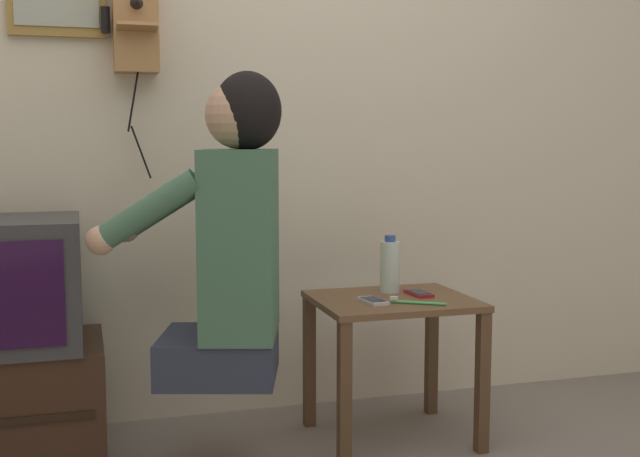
# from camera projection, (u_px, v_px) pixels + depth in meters

# --- Properties ---
(wall_back) EXTENTS (6.80, 0.05, 2.55)m
(wall_back) POSITION_uv_depth(u_px,v_px,m) (222.00, 81.00, 3.01)
(wall_back) COLOR beige
(wall_back) RESTS_ON ground_plane
(side_table) EXTENTS (0.54, 0.46, 0.51)m
(side_table) POSITION_uv_depth(u_px,v_px,m) (392.00, 327.00, 2.80)
(side_table) COLOR brown
(side_table) RESTS_ON ground_plane
(person) EXTENTS (0.62, 0.50, 0.96)m
(person) POSITION_uv_depth(u_px,v_px,m) (231.00, 234.00, 2.49)
(person) COLOR #2D3347
(person) RESTS_ON ground_plane
(wall_phone_antique) EXTENTS (0.19, 0.18, 0.82)m
(wall_phone_antique) POSITION_uv_depth(u_px,v_px,m) (135.00, 12.00, 2.81)
(wall_phone_antique) COLOR #AD7A47
(cell_phone_held) EXTENTS (0.07, 0.13, 0.01)m
(cell_phone_held) POSITION_uv_depth(u_px,v_px,m) (373.00, 301.00, 2.71)
(cell_phone_held) COLOR silver
(cell_phone_held) RESTS_ON side_table
(cell_phone_spare) EXTENTS (0.07, 0.13, 0.01)m
(cell_phone_spare) POSITION_uv_depth(u_px,v_px,m) (419.00, 293.00, 2.84)
(cell_phone_spare) COLOR maroon
(cell_phone_spare) RESTS_ON side_table
(water_bottle) EXTENTS (0.07, 0.07, 0.21)m
(water_bottle) POSITION_uv_depth(u_px,v_px,m) (390.00, 266.00, 2.89)
(water_bottle) COLOR silver
(water_bottle) RESTS_ON side_table
(toothbrush) EXTENTS (0.17, 0.11, 0.02)m
(toothbrush) POSITION_uv_depth(u_px,v_px,m) (414.00, 302.00, 2.68)
(toothbrush) COLOR #4CBF66
(toothbrush) RESTS_ON side_table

